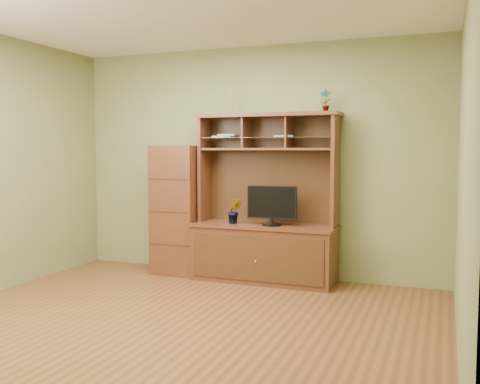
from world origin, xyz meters
The scene contains 8 objects.
room centered at (0.00, 0.00, 1.35)m, with size 4.54×4.04×2.74m.
media_hutch centered at (0.23, 1.73, 0.52)m, with size 1.66×0.61×1.90m.
monitor centered at (0.34, 1.64, 0.88)m, with size 0.56×0.22×0.44m.
orchid_plant centered at (-0.11, 1.65, 0.80)m, with size 0.16×0.13×0.29m, color #2D571E.
top_plant centered at (0.89, 1.80, 2.03)m, with size 0.13×0.09×0.25m, color #2D6F26.
reed_diffuser centered at (-0.22, 1.80, 2.02)m, with size 0.06×0.06×0.31m.
magazines centered at (-0.06, 1.80, 1.65)m, with size 1.00×0.21×0.04m.
side_cabinet centered at (-0.87, 1.73, 0.77)m, with size 0.55×0.50×1.54m.
Camera 1 is at (2.13, -3.99, 1.49)m, focal length 40.00 mm.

